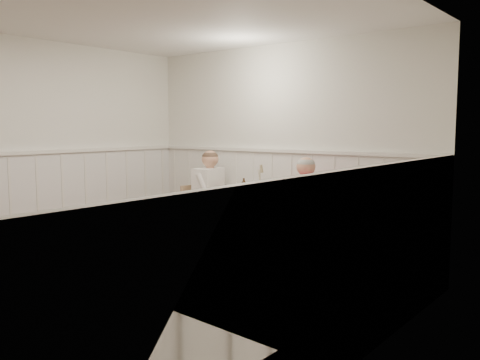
{
  "coord_description": "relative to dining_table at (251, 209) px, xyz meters",
  "views": [
    {
      "loc": [
        3.46,
        -2.88,
        1.61
      ],
      "look_at": [
        -0.18,
        1.64,
        1.0
      ],
      "focal_mm": 38.0,
      "sensor_mm": 36.0,
      "label": 1
    }
  ],
  "objects": [
    {
      "name": "diner_cream",
      "position": [
        -0.67,
        0.04,
        -0.08
      ],
      "size": [
        0.67,
        0.47,
        1.34
      ],
      "color": "#3F3F47",
      "rests_on": "ground"
    },
    {
      "name": "plate_man",
      "position": [
        0.23,
        -0.09,
        0.13
      ],
      "size": [
        0.24,
        0.24,
        0.06
      ],
      "color": "white",
      "rests_on": "dining_table"
    },
    {
      "name": "beer_glass_b",
      "position": [
        -0.02,
        0.19,
        0.24
      ],
      "size": [
        0.08,
        0.08,
        0.19
      ],
      "color": "silver",
      "rests_on": "dining_table"
    },
    {
      "name": "gingham_mat",
      "position": [
        -0.24,
        0.25,
        0.11
      ],
      "size": [
        0.38,
        0.34,
        0.01
      ],
      "color": "#6676C7",
      "rests_on": "dining_table"
    },
    {
      "name": "man_in_pink",
      "position": [
        0.72,
        0.04,
        -0.1
      ],
      "size": [
        0.66,
        0.47,
        1.3
      ],
      "color": "#3F3F47",
      "rests_on": "ground"
    },
    {
      "name": "plate_diner",
      "position": [
        -0.25,
        -0.0,
        0.13
      ],
      "size": [
        0.29,
        0.29,
        0.07
      ],
      "color": "white",
      "rests_on": "dining_table"
    },
    {
      "name": "beer_glass_a",
      "position": [
        0.04,
        0.26,
        0.22
      ],
      "size": [
        0.07,
        0.07,
        0.17
      ],
      "color": "silver",
      "rests_on": "dining_table"
    },
    {
      "name": "dining_table",
      "position": [
        0.0,
        0.0,
        0.0
      ],
      "size": [
        0.82,
        0.7,
        0.75
      ],
      "color": "brown",
      "rests_on": "ground"
    },
    {
      "name": "ground_plane",
      "position": [
        0.18,
        -1.84,
        -0.64
      ],
      "size": [
        4.5,
        4.5,
        0.0
      ],
      "primitive_type": "plane",
      "color": "#472819"
    },
    {
      "name": "chair_left",
      "position": [
        -0.78,
        -0.05,
        -0.17
      ],
      "size": [
        0.45,
        0.45,
        0.87
      ],
      "color": "tan",
      "rests_on": "ground"
    },
    {
      "name": "rolled_napkin",
      "position": [
        0.15,
        -0.28,
        0.13
      ],
      "size": [
        0.17,
        0.14,
        0.04
      ],
      "color": "white",
      "rests_on": "dining_table"
    },
    {
      "name": "wainscot",
      "position": [
        0.18,
        -1.15,
        0.05
      ],
      "size": [
        4.0,
        4.49,
        1.34
      ],
      "color": "white",
      "rests_on": "ground"
    },
    {
      "name": "chair_right",
      "position": [
        0.69,
        -0.05,
        -0.11
      ],
      "size": [
        0.49,
        0.49,
        0.98
      ],
      "color": "tan",
      "rests_on": "ground"
    },
    {
      "name": "room_shell",
      "position": [
        0.18,
        -1.84,
        0.88
      ],
      "size": [
        4.04,
        4.54,
        2.6
      ],
      "color": "silver",
      "rests_on": "ground"
    },
    {
      "name": "grass_vase",
      "position": [
        -0.06,
        0.25,
        0.3
      ],
      "size": [
        0.05,
        0.05,
        0.42
      ],
      "color": "silver",
      "rests_on": "dining_table"
    },
    {
      "name": "beer_bottle",
      "position": [
        -0.29,
        0.24,
        0.21
      ],
      "size": [
        0.06,
        0.06,
        0.22
      ],
      "color": "black",
      "rests_on": "dining_table"
    }
  ]
}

